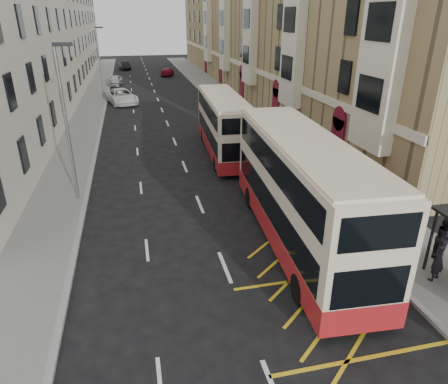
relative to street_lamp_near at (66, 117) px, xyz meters
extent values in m
plane|color=black|center=(6.35, -12.00, -4.64)|extent=(200.00, 200.00, 0.00)
cube|color=slate|center=(14.35, 18.00, -4.56)|extent=(4.00, 120.00, 0.15)
cube|color=slate|center=(-1.15, 18.00, -4.56)|extent=(3.00, 120.00, 0.15)
cube|color=gray|center=(12.35, 18.00, -4.56)|extent=(0.25, 120.00, 0.15)
cube|color=gray|center=(0.35, 18.00, -4.56)|extent=(0.25, 120.00, 0.15)
cube|color=#948356|center=(21.35, 33.50, 2.86)|extent=(10.00, 79.00, 15.00)
cube|color=beige|center=(16.32, 33.50, -0.64)|extent=(0.18, 79.00, 0.50)
cube|color=beige|center=(16.00, -2.00, 2.86)|extent=(0.80, 3.20, 10.00)
cube|color=beige|center=(16.00, 10.00, 2.86)|extent=(0.80, 3.20, 10.00)
cube|color=beige|center=(16.00, 22.00, 2.86)|extent=(0.80, 3.20, 10.00)
cube|color=beige|center=(16.00, 34.00, 2.86)|extent=(0.80, 3.20, 10.00)
cube|color=beige|center=(16.00, 46.00, 2.86)|extent=(0.80, 3.20, 10.00)
cube|color=#5E0C1E|center=(16.30, 2.00, -2.94)|extent=(0.20, 1.60, 3.00)
cube|color=#5E0C1E|center=(16.30, 14.00, -2.94)|extent=(0.20, 1.60, 3.00)
cube|color=#5E0C1E|center=(16.30, 26.00, -2.94)|extent=(0.20, 1.60, 3.00)
cube|color=#5E0C1E|center=(16.30, 38.00, -2.94)|extent=(0.20, 1.60, 3.00)
cube|color=#5E0C1E|center=(16.30, 50.00, -2.94)|extent=(0.20, 1.60, 3.00)
cube|color=beige|center=(-7.15, 33.50, 1.86)|extent=(9.00, 79.00, 13.00)
cube|color=black|center=(13.91, -10.10, -3.19)|extent=(0.08, 0.08, 2.60)
cylinder|color=red|center=(12.60, -9.50, -3.99)|extent=(0.06, 0.06, 1.00)
cylinder|color=red|center=(12.60, -6.25, -3.99)|extent=(0.06, 0.06, 1.00)
cylinder|color=red|center=(12.60, -3.00, -3.99)|extent=(0.06, 0.06, 1.00)
cube|color=red|center=(12.60, -6.25, -3.51)|extent=(0.05, 6.50, 0.06)
cube|color=red|center=(12.60, -6.25, -3.94)|extent=(0.05, 6.50, 0.06)
cylinder|color=slate|center=(-0.05, 0.00, -0.49)|extent=(0.16, 0.16, 8.00)
cube|color=black|center=(0.35, 0.00, 3.41)|extent=(0.90, 0.18, 0.18)
cylinder|color=slate|center=(-0.05, 30.00, -0.49)|extent=(0.16, 0.16, 8.00)
cube|color=black|center=(0.35, 30.00, 3.41)|extent=(0.90, 0.18, 0.18)
cube|color=beige|center=(9.89, -6.87, -2.08)|extent=(3.49, 12.24, 4.34)
cube|color=#A31A1E|center=(9.89, -6.87, -3.76)|extent=(3.53, 12.28, 0.99)
cube|color=black|center=(9.89, -6.87, -2.60)|extent=(3.47, 11.28, 1.21)
cube|color=black|center=(9.89, -6.87, -0.73)|extent=(3.47, 11.28, 1.10)
cube|color=beige|center=(9.89, -6.87, 0.14)|extent=(3.35, 11.75, 0.13)
cube|color=black|center=(10.27, -0.86, -2.55)|extent=(2.34, 0.23, 1.43)
cube|color=black|center=(10.27, -0.86, -0.29)|extent=(1.93, 0.21, 0.49)
cube|color=black|center=(9.52, -12.89, -2.55)|extent=(2.34, 0.23, 1.32)
cylinder|color=black|center=(8.89, -2.93, -4.09)|extent=(0.38, 1.12, 1.10)
cylinder|color=black|center=(11.37, -3.09, -4.09)|extent=(0.38, 1.12, 1.10)
cylinder|color=black|center=(8.42, -10.66, -4.09)|extent=(0.38, 1.12, 1.10)
cylinder|color=black|center=(10.90, -10.81, -4.09)|extent=(0.38, 1.12, 1.10)
cube|color=beige|center=(9.52, 6.08, -2.41)|extent=(2.95, 10.63, 3.78)
cube|color=#A31A1E|center=(9.52, 6.08, -3.87)|extent=(2.98, 10.66, 0.86)
cube|color=black|center=(9.52, 6.08, -2.87)|extent=(2.95, 9.79, 1.05)
cube|color=black|center=(9.52, 6.08, -1.24)|extent=(2.95, 9.79, 0.96)
cube|color=beige|center=(9.52, 6.08, -0.49)|extent=(2.83, 10.20, 0.11)
cube|color=black|center=(9.80, 11.31, -2.82)|extent=(2.03, 0.19, 1.24)
cube|color=black|center=(9.80, 11.31, -0.86)|extent=(1.67, 0.17, 0.43)
cube|color=black|center=(9.24, 0.85, -2.82)|extent=(2.03, 0.19, 1.15)
cylinder|color=black|center=(8.62, 9.50, -4.16)|extent=(0.32, 0.97, 0.96)
cylinder|color=black|center=(10.78, 9.38, -4.16)|extent=(0.32, 0.97, 0.96)
cylinder|color=black|center=(8.26, 2.78, -4.16)|extent=(0.32, 0.97, 0.96)
cylinder|color=black|center=(10.42, 2.66, -4.16)|extent=(0.32, 0.97, 0.96)
imported|color=black|center=(13.81, -10.76, -3.55)|extent=(0.81, 0.69, 1.87)
imported|color=black|center=(15.15, -9.47, -3.60)|extent=(1.06, 0.98, 1.76)
imported|color=black|center=(13.51, -7.70, -3.59)|extent=(1.06, 0.47, 1.78)
imported|color=silver|center=(2.16, 26.41, -3.81)|extent=(4.17, 6.45, 1.65)
imported|color=#B2B6BB|center=(1.15, 39.80, -3.91)|extent=(2.30, 4.44, 1.45)
imported|color=black|center=(2.57, 58.77, -3.89)|extent=(2.29, 4.75, 1.50)
imported|color=maroon|center=(9.52, 48.73, -4.00)|extent=(2.80, 4.70, 1.28)
camera|label=1|loc=(3.31, -21.14, 4.65)|focal=32.00mm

